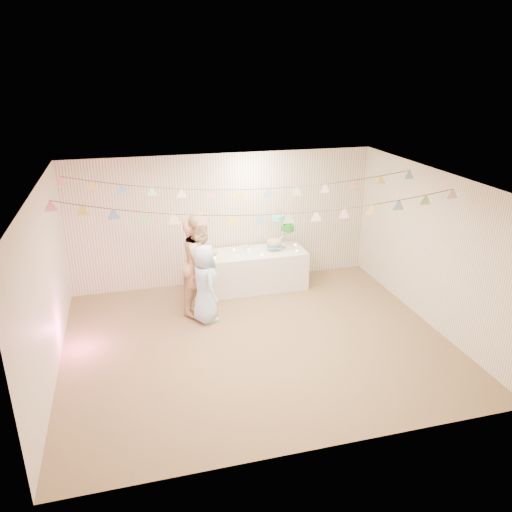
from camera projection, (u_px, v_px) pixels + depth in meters
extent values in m
plane|color=brown|center=(257.00, 341.00, 8.00)|extent=(6.00, 6.00, 0.00)
plane|color=white|center=(257.00, 182.00, 7.06)|extent=(6.00, 6.00, 0.00)
plane|color=white|center=(224.00, 220.00, 9.79)|extent=(6.00, 6.00, 0.00)
plane|color=white|center=(318.00, 353.00, 5.28)|extent=(6.00, 6.00, 0.00)
plane|color=white|center=(45.00, 288.00, 6.81)|extent=(5.00, 5.00, 0.00)
plane|color=white|center=(432.00, 249.00, 8.25)|extent=(5.00, 5.00, 0.00)
cube|color=silver|center=(254.00, 270.00, 9.80)|extent=(2.01, 0.80, 0.75)
cylinder|color=white|center=(224.00, 255.00, 9.47)|extent=(0.38, 0.38, 0.02)
imported|color=tan|center=(196.00, 266.00, 8.76)|extent=(0.67, 0.73, 1.68)
imported|color=tan|center=(202.00, 263.00, 8.70)|extent=(1.10, 1.12, 1.82)
imported|color=#A2C3E6|center=(205.00, 284.00, 8.43)|extent=(0.56, 0.74, 1.38)
cylinder|color=#FFD88C|center=(214.00, 258.00, 9.33)|extent=(0.04, 0.04, 0.03)
cylinder|color=#FFD88C|center=(234.00, 250.00, 9.73)|extent=(0.04, 0.04, 0.03)
cylinder|color=#FFD88C|center=(262.00, 255.00, 9.48)|extent=(0.04, 0.04, 0.03)
cylinder|color=#FFD88C|center=(268.00, 246.00, 9.94)|extent=(0.04, 0.04, 0.03)
cylinder|color=#FFD88C|center=(297.00, 251.00, 9.69)|extent=(0.04, 0.04, 0.03)
cylinder|color=#FFD88C|center=(295.00, 245.00, 10.01)|extent=(0.04, 0.04, 0.03)
cylinder|color=#FFD88C|center=(248.00, 250.00, 9.74)|extent=(0.04, 0.04, 0.03)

